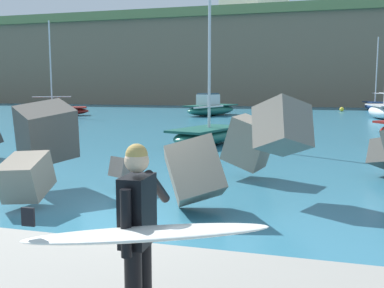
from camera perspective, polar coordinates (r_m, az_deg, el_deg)
ground_plane at (r=8.60m, az=-6.42°, el=-9.51°), size 400.00×400.00×0.00m
breakwater_jetty at (r=11.80m, az=-12.38°, el=0.56°), size 30.50×7.22×2.35m
surfer_with_board at (r=3.81m, az=-7.09°, el=-11.24°), size 2.10×1.17×1.78m
boat_near_left at (r=40.09m, az=-16.91°, el=4.13°), size 5.58×4.56×7.99m
boat_mid_left at (r=50.83m, az=22.31°, el=4.62°), size 2.25×4.40×7.57m
boat_mid_centre at (r=19.21m, az=1.74°, el=1.31°), size 2.93×4.52×8.17m
boat_far_left at (r=38.66m, az=2.43°, el=4.61°), size 4.31×6.33×1.94m
boat_far_centre at (r=37.76m, az=23.23°, el=3.94°), size 2.38×5.31×8.12m
mooring_buoy_inner at (r=47.40m, az=18.65°, el=4.24°), size 0.44×0.44×0.44m
headland_bluff at (r=79.17m, az=6.10°, el=10.14°), size 106.26×43.18×12.69m
station_building_central at (r=78.26m, az=6.33°, el=16.89°), size 6.78×6.14×5.58m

